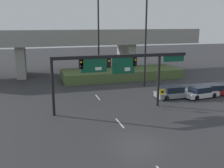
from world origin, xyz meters
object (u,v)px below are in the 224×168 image
at_px(speed_limit_sign, 162,95).
at_px(parked_sedan_mid_right, 200,92).
at_px(parked_sedan_near_right, 173,92).
at_px(parked_sedan_far_right, 213,90).
at_px(signal_gantry, 117,66).
at_px(highway_light_pole_near, 146,20).
at_px(highway_light_pole_far, 98,27).

relative_size(speed_limit_sign, parked_sedan_mid_right, 0.50).
relative_size(parked_sedan_near_right, parked_sedan_mid_right, 1.02).
bearing_deg(parked_sedan_far_right, parked_sedan_near_right, -176.43).
height_order(signal_gantry, parked_sedan_near_right, signal_gantry).
relative_size(signal_gantry, highway_light_pole_near, 0.81).
height_order(speed_limit_sign, highway_light_pole_far, highway_light_pole_far).
height_order(highway_light_pole_far, parked_sedan_far_right, highway_light_pole_far).
bearing_deg(highway_light_pole_far, parked_sedan_near_right, -61.77).
bearing_deg(speed_limit_sign, parked_sedan_far_right, 19.72).
xyz_separation_m(highway_light_pole_far, parked_sedan_mid_right, (9.71, -12.79, -7.70)).
bearing_deg(signal_gantry, parked_sedan_near_right, 16.17).
bearing_deg(parked_sedan_far_right, speed_limit_sign, -154.36).
distance_m(signal_gantry, speed_limit_sign, 5.80).
xyz_separation_m(speed_limit_sign, parked_sedan_mid_right, (6.52, 2.56, -0.81)).
relative_size(signal_gantry, parked_sedan_near_right, 3.18).
distance_m(speed_limit_sign, parked_sedan_near_right, 4.73).
bearing_deg(parked_sedan_far_right, highway_light_pole_near, 139.63).
height_order(speed_limit_sign, parked_sedan_far_right, speed_limit_sign).
height_order(speed_limit_sign, parked_sedan_mid_right, speed_limit_sign).
distance_m(parked_sedan_near_right, parked_sedan_mid_right, 3.36).
bearing_deg(speed_limit_sign, highway_light_pole_near, 77.28).
distance_m(highway_light_pole_near, parked_sedan_far_right, 12.76).
xyz_separation_m(signal_gantry, parked_sedan_far_right, (13.39, 2.08, -4.05)).
bearing_deg(parked_sedan_mid_right, parked_sedan_near_right, 160.30).
bearing_deg(highway_light_pole_near, speed_limit_sign, -102.72).
height_order(speed_limit_sign, parked_sedan_near_right, speed_limit_sign).
xyz_separation_m(highway_light_pole_near, parked_sedan_near_right, (1.03, -6.54, -8.63)).
xyz_separation_m(highway_light_pole_near, parked_sedan_far_right, (6.46, -6.76, -8.67)).
bearing_deg(parked_sedan_near_right, highway_light_pole_far, 118.90).
bearing_deg(signal_gantry, highway_light_pole_near, 51.93).
distance_m(signal_gantry, parked_sedan_near_right, 9.20).
xyz_separation_m(highway_light_pole_far, parked_sedan_near_right, (6.45, -12.01, -7.66)).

